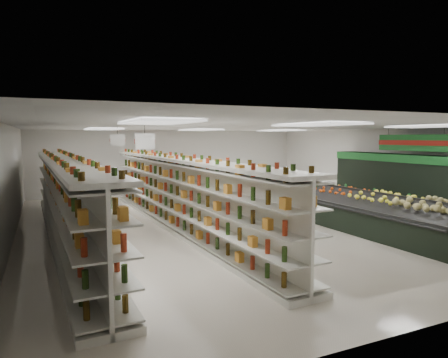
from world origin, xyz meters
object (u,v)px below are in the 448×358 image
gondola_left (66,202)px  shopper_main (301,205)px  shopper_background (97,189)px  soda_endcap (164,182)px  gondola_center (180,196)px  produce_island (363,209)px

gondola_left → shopper_main: bearing=-20.9°
shopper_main → gondola_left: bearing=-20.7°
gondola_left → shopper_background: gondola_left is taller
soda_endcap → shopper_main: shopper_main is taller
gondola_center → soda_endcap: gondola_center is taller
gondola_center → produce_island: size_ratio=1.63×
gondola_center → shopper_main: (3.12, -2.00, -0.19)m
gondola_center → shopper_background: size_ratio=8.41×
produce_island → gondola_left: bearing=166.5°
produce_island → soda_endcap: 9.71m
produce_island → soda_endcap: soda_endcap is taller
soda_endcap → shopper_background: shopper_background is taller
shopper_background → shopper_main: bearing=-115.3°
soda_endcap → shopper_background: size_ratio=0.98×
gondola_left → shopper_main: gondola_left is taller
soda_endcap → shopper_main: bearing=-79.0°
gondola_left → produce_island: (8.90, -2.14, -0.50)m
gondola_center → produce_island: bearing=-21.6°
gondola_left → gondola_center: size_ratio=1.01×
soda_endcap → shopper_background: (-3.28, -1.67, 0.04)m
gondola_center → shopper_main: 3.71m
shopper_background → produce_island: bearing=-103.8°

